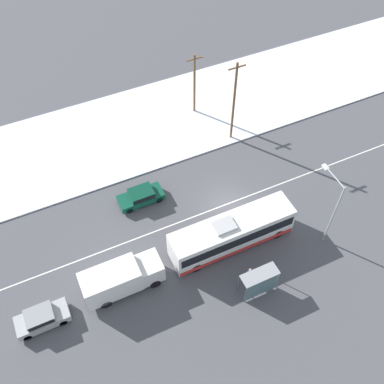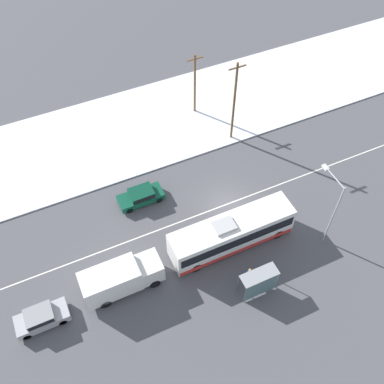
{
  "view_description": "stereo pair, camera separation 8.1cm",
  "coord_description": "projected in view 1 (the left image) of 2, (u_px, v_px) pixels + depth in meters",
  "views": [
    {
      "loc": [
        -13.53,
        -21.45,
        33.61
      ],
      "look_at": [
        -2.8,
        1.69,
        1.4
      ],
      "focal_mm": 42.0,
      "sensor_mm": 36.0,
      "label": 1
    },
    {
      "loc": [
        -13.46,
        -21.48,
        33.61
      ],
      "look_at": [
        -2.8,
        1.69,
        1.4
      ],
      "focal_mm": 42.0,
      "sensor_mm": 36.0,
      "label": 2
    }
  ],
  "objects": [
    {
      "name": "city_bus",
      "position": [
        232.0,
        233.0,
        38.02
      ],
      "size": [
        10.89,
        2.57,
        3.37
      ],
      "color": "white",
      "rests_on": "ground_plane"
    },
    {
      "name": "pedestrian_at_stop",
      "position": [
        250.0,
        274.0,
        36.21
      ],
      "size": [
        0.66,
        0.29,
        1.83
      ],
      "color": "#23232D",
      "rests_on": "ground_plane"
    },
    {
      "name": "sedan_car",
      "position": [
        141.0,
        196.0,
        41.6
      ],
      "size": [
        4.22,
        1.8,
        1.42
      ],
      "rotation": [
        0.0,
        0.0,
        3.14
      ],
      "color": "#0F4733",
      "rests_on": "ground_plane"
    },
    {
      "name": "snow_lot",
      "position": [
        171.0,
        117.0,
        49.29
      ],
      "size": [
        80.0,
        12.71,
        0.12
      ],
      "color": "silver",
      "rests_on": "ground_plane"
    },
    {
      "name": "utility_pole_roadside",
      "position": [
        234.0,
        102.0,
        43.61
      ],
      "size": [
        1.8,
        0.24,
        9.36
      ],
      "color": "brown",
      "rests_on": "ground_plane"
    },
    {
      "name": "parked_car_near_truck",
      "position": [
        42.0,
        318.0,
        34.2
      ],
      "size": [
        4.04,
        1.8,
        1.54
      ],
      "color": "#9E9EA3",
      "rests_on": "ground_plane"
    },
    {
      "name": "bus_shelter",
      "position": [
        261.0,
        282.0,
        35.15
      ],
      "size": [
        3.05,
        1.2,
        2.4
      ],
      "color": "gray",
      "rests_on": "ground_plane"
    },
    {
      "name": "streetlamp",
      "position": [
        332.0,
        203.0,
        36.16
      ],
      "size": [
        0.36,
        2.82,
        7.38
      ],
      "color": "#9EA3A8",
      "rests_on": "ground_plane"
    },
    {
      "name": "ground_plane",
      "position": [
        227.0,
        204.0,
        41.96
      ],
      "size": [
        120.0,
        120.0,
        0.0
      ],
      "primitive_type": "plane",
      "color": "#4C4C51"
    },
    {
      "name": "utility_pole_snowlot",
      "position": [
        194.0,
        83.0,
        46.96
      ],
      "size": [
        1.8,
        0.24,
        7.35
      ],
      "color": "brown",
      "rests_on": "ground_plane"
    },
    {
      "name": "lane_marking_center",
      "position": [
        227.0,
        204.0,
        41.96
      ],
      "size": [
        60.0,
        0.12,
        0.0
      ],
      "color": "silver",
      "rests_on": "ground_plane"
    },
    {
      "name": "box_truck",
      "position": [
        121.0,
        278.0,
        35.45
      ],
      "size": [
        6.48,
        2.3,
        2.85
      ],
      "color": "silver",
      "rests_on": "ground_plane"
    }
  ]
}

